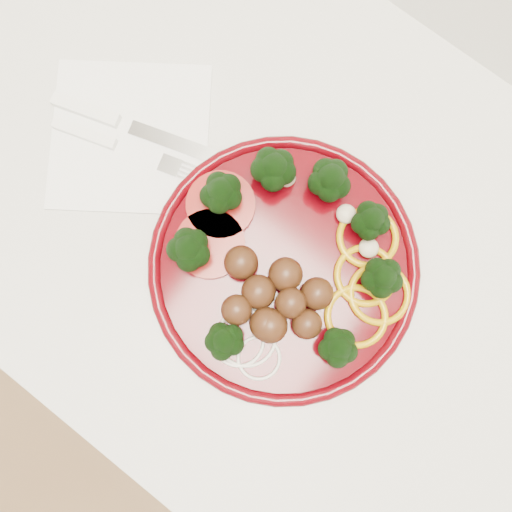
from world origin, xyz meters
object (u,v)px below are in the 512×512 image
Objects in this scene: napkin at (130,136)px; knife at (114,120)px; plate at (286,265)px; fork at (102,140)px.

napkin is 0.02m from knife.
plate is 0.25m from knife.
plate reaches higher than knife.
plate reaches higher than fork.
napkin is at bearing -22.66° from knife.
plate is 1.49× the size of knife.
plate is 0.25m from fork.
plate is 0.23m from napkin.
plate is 1.66× the size of napkin.
knife is (-0.02, 0.00, 0.01)m from napkin.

